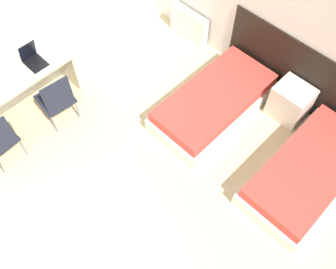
% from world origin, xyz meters
% --- Properties ---
extents(wall_back, '(5.49, 0.05, 2.70)m').
position_xyz_m(wall_back, '(0.00, 4.46, 1.35)').
color(wall_back, silver).
rests_on(wall_back, ground_plane).
extents(wall_left, '(0.05, 5.43, 2.70)m').
position_xyz_m(wall_left, '(-2.27, 2.22, 1.35)').
color(wall_left, silver).
rests_on(wall_left, ground_plane).
extents(headboard_panel, '(2.63, 0.03, 1.07)m').
position_xyz_m(headboard_panel, '(0.73, 4.42, 0.53)').
color(headboard_panel, black).
rests_on(headboard_panel, ground_plane).
extents(bed_near_window, '(0.94, 1.88, 0.41)m').
position_xyz_m(bed_near_window, '(-0.06, 3.45, 0.20)').
color(bed_near_window, silver).
rests_on(bed_near_window, ground_plane).
extents(bed_near_door, '(0.94, 1.88, 0.41)m').
position_xyz_m(bed_near_door, '(1.53, 3.45, 0.20)').
color(bed_near_door, silver).
rests_on(bed_near_door, ground_plane).
extents(nightstand, '(0.51, 0.43, 0.55)m').
position_xyz_m(nightstand, '(0.73, 4.17, 0.28)').
color(nightstand, beige).
rests_on(nightstand, ground_plane).
extents(radiator, '(0.73, 0.12, 0.53)m').
position_xyz_m(radiator, '(-1.39, 4.34, 0.26)').
color(radiator, silver).
rests_on(radiator, ground_plane).
extents(desk, '(0.52, 1.98, 0.76)m').
position_xyz_m(desk, '(-1.98, 1.35, 0.59)').
color(desk, beige).
rests_on(desk, ground_plane).
extents(chair_near_laptop, '(0.48, 0.48, 0.93)m').
position_xyz_m(chair_near_laptop, '(-1.51, 1.81, 0.50)').
color(chair_near_laptop, black).
rests_on(chair_near_laptop, ground_plane).
extents(laptop, '(0.31, 0.24, 0.31)m').
position_xyz_m(laptop, '(-2.01, 1.89, 0.82)').
color(laptop, black).
rests_on(laptop, desk).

